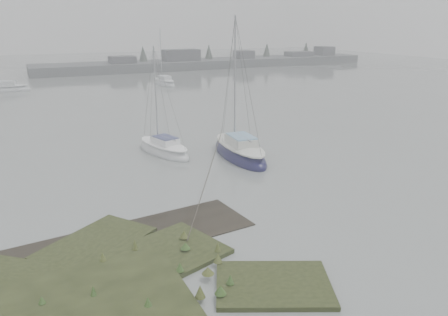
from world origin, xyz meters
TOP-DOWN VIEW (x-y plane):
  - ground at (0.00, 30.00)m, footprint 160.00×160.00m
  - far_shoreline at (26.84, 61.90)m, footprint 60.00×8.00m
  - sailboat_main at (5.79, 11.99)m, footprint 2.47×6.37m
  - sailboat_white at (1.89, 14.66)m, footprint 2.86×5.18m
  - sailboat_far_b at (11.42, 43.96)m, footprint 2.23×5.53m
  - sailboat_far_c at (-7.07, 46.59)m, footprint 5.71×2.68m

SIDE VIEW (x-z plane):
  - ground at x=0.00m, z-range 0.00..0.00m
  - sailboat_white at x=1.89m, z-range -3.26..3.70m
  - sailboat_far_b at x=11.42m, z-range -3.57..4.04m
  - sailboat_far_c at x=-7.07m, z-range -3.63..4.11m
  - sailboat_main at x=5.79m, z-range -4.13..4.68m
  - far_shoreline at x=26.84m, z-range -1.22..2.93m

